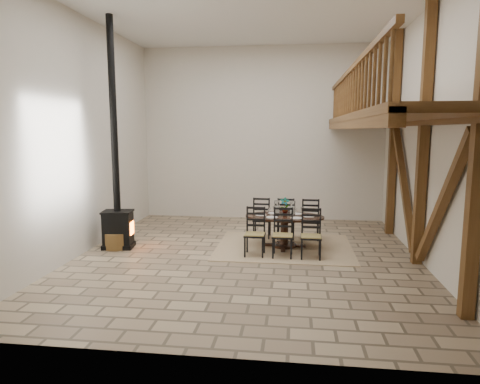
# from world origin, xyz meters

# --- Properties ---
(ground) EXTENTS (8.00, 8.00, 0.00)m
(ground) POSITION_xyz_m (0.00, 0.00, 0.00)
(ground) COLOR tan
(ground) RESTS_ON ground
(room_shell) EXTENTS (7.02, 8.02, 5.01)m
(room_shell) POSITION_xyz_m (1.19, 0.00, 3.01)
(room_shell) COLOR beige
(room_shell) RESTS_ON ground
(rug) EXTENTS (3.00, 2.50, 0.02)m
(rug) POSITION_xyz_m (0.76, 0.83, 0.01)
(rug) COLOR tan
(rug) RESTS_ON ground
(dining_table) EXTENTS (1.78, 1.98, 1.13)m
(dining_table) POSITION_xyz_m (0.76, 0.83, 0.39)
(dining_table) COLOR black
(dining_table) RESTS_ON ground
(wood_stove) EXTENTS (0.71, 0.58, 5.00)m
(wood_stove) POSITION_xyz_m (-2.92, 0.33, 1.13)
(wood_stove) COLOR black
(wood_stove) RESTS_ON ground
(log_basket) EXTENTS (0.56, 0.56, 0.46)m
(log_basket) POSITION_xyz_m (-2.95, 0.29, 0.20)
(log_basket) COLOR brown
(log_basket) RESTS_ON ground
(log_stack) EXTENTS (0.38, 0.31, 0.33)m
(log_stack) POSITION_xyz_m (-3.02, 0.33, 0.17)
(log_stack) COLOR tan
(log_stack) RESTS_ON ground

